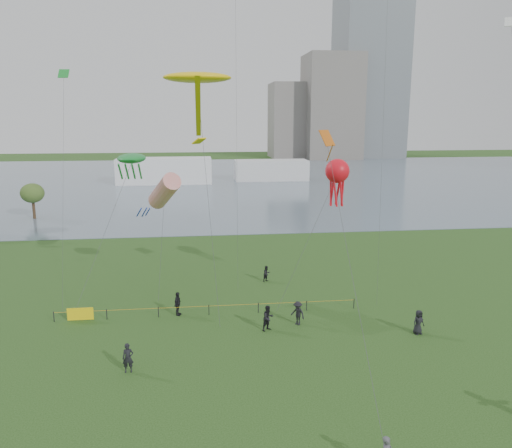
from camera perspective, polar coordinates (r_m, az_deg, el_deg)
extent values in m
plane|color=#1D3E13|center=(29.80, 2.35, -19.44)|extent=(400.00, 400.00, 0.00)
cube|color=slate|center=(126.08, -4.73, 5.05)|extent=(400.00, 120.00, 0.08)
cube|color=slate|center=(193.66, 8.60, 13.07)|extent=(20.00, 20.00, 38.00)
cube|color=slate|center=(196.39, 4.06, 11.70)|extent=(16.00, 18.00, 28.00)
cube|color=white|center=(120.97, -10.39, 6.01)|extent=(22.00, 8.00, 6.00)
cube|color=silver|center=(125.05, 1.75, 6.17)|extent=(18.00, 7.00, 5.00)
cylinder|color=#39291A|center=(84.74, -24.03, 1.37)|extent=(0.44, 0.44, 2.50)
ellipsoid|color=#496628|center=(84.31, -24.20, 3.24)|extent=(3.56, 3.56, 3.00)
cylinder|color=black|center=(42.35, -22.10, -9.78)|extent=(0.07, 0.07, 0.85)
cylinder|color=black|center=(41.45, -16.69, -9.86)|extent=(0.07, 0.07, 0.85)
cylinder|color=black|center=(40.92, -11.09, -9.85)|extent=(0.07, 0.07, 0.85)
cylinder|color=black|center=(40.78, -5.40, -9.74)|extent=(0.07, 0.07, 0.85)
cylinder|color=black|center=(41.04, 0.27, -9.54)|extent=(0.07, 0.07, 0.85)
cylinder|color=black|center=(41.67, 5.81, -9.26)|extent=(0.07, 0.07, 0.85)
cylinder|color=black|center=(42.67, 11.13, -8.91)|extent=(0.07, 0.07, 0.85)
cylinder|color=gold|center=(40.67, -5.41, -9.32)|extent=(24.00, 0.03, 0.03)
cube|color=yellow|center=(41.81, -19.44, -9.67)|extent=(2.00, 0.04, 1.00)
imported|color=black|center=(37.69, 1.40, -10.70)|extent=(1.18, 1.12, 1.93)
imported|color=black|center=(38.78, 4.79, -10.11)|extent=(1.32, 1.36, 1.86)
imported|color=black|center=(40.83, -8.95, -9.00)|extent=(0.81, 1.23, 1.93)
imported|color=black|center=(38.99, 18.07, -10.61)|extent=(1.01, 0.79, 1.83)
imported|color=black|center=(33.03, -14.42, -14.61)|extent=(0.72, 0.50, 1.88)
imported|color=black|center=(48.31, 1.23, -5.70)|extent=(0.96, 0.93, 1.56)
cylinder|color=#3F3F42|center=(38.50, -5.45, 2.68)|extent=(1.29, 5.28, 18.60)
ellipsoid|color=yellow|center=(40.71, -6.74, 16.29)|extent=(5.35, 3.34, 0.84)
cube|color=yellow|center=(36.40, -6.64, 13.01)|extent=(0.36, 6.98, 4.09)
cube|color=yellow|center=(32.63, -6.53, 9.42)|extent=(0.95, 0.95, 0.42)
cylinder|color=#3F3F42|center=(44.32, -10.77, -2.45)|extent=(0.72, 2.85, 9.17)
cylinder|color=red|center=(44.77, -10.44, 3.70)|extent=(3.48, 4.97, 3.67)
cylinder|color=#1931B1|center=(43.97, -12.28, 1.35)|extent=(0.60, 1.13, 0.88)
cylinder|color=#1931B1|center=(44.37, -12.59, 1.44)|extent=(0.60, 1.13, 0.88)
cylinder|color=#1931B1|center=(44.28, -13.18, 1.39)|extent=(0.60, 1.13, 0.88)
cylinder|color=#1931B1|center=(43.82, -13.25, 1.27)|extent=(0.60, 1.13, 0.88)
cylinder|color=#1931B1|center=(43.63, -12.68, 1.25)|extent=(0.60, 1.13, 0.88)
cylinder|color=#3F3F42|center=(43.72, -17.00, -1.06)|extent=(4.38, 6.89, 12.01)
ellipsoid|color=#18842E|center=(45.84, -14.02, 7.30)|extent=(2.46, 4.42, 0.86)
cylinder|color=#18842E|center=(44.46, -15.24, 5.80)|extent=(0.16, 1.79, 1.54)
cylinder|color=#18842E|center=(44.38, -14.54, 5.83)|extent=(0.16, 1.79, 1.54)
cylinder|color=#18842E|center=(44.31, -13.83, 5.85)|extent=(0.16, 1.79, 1.54)
cylinder|color=#18842E|center=(44.25, -13.12, 5.88)|extent=(0.16, 1.79, 1.54)
cylinder|color=#3F3F42|center=(41.18, 5.85, -1.93)|extent=(5.30, 1.97, 11.24)
sphere|color=red|center=(41.77, 9.28, 6.00)|extent=(2.00, 2.00, 2.00)
cylinder|color=red|center=(42.10, 9.86, 3.83)|extent=(0.18, 0.54, 2.60)
cylinder|color=red|center=(42.44, 9.37, 3.92)|extent=(0.49, 0.36, 2.61)
cylinder|color=red|center=(42.31, 8.72, 3.91)|extent=(0.49, 0.36, 2.61)
cylinder|color=red|center=(41.83, 8.54, 3.83)|extent=(0.18, 0.54, 2.60)
cylinder|color=red|center=(41.48, 9.03, 3.74)|extent=(0.49, 0.36, 2.61)
cylinder|color=red|center=(41.62, 9.70, 3.74)|extent=(0.49, 0.36, 2.61)
cylinder|color=#3F3F42|center=(30.31, 10.73, -4.45)|extent=(0.79, 15.62, 14.13)
cube|color=#D05F12|center=(36.71, 8.12, 9.71)|extent=(1.40, 1.40, 1.15)
cylinder|color=#D05F12|center=(35.89, 8.44, 8.04)|extent=(0.08, 1.58, 1.35)
cube|color=#198C2D|center=(48.11, -21.13, 15.75)|extent=(1.04, 1.00, 0.76)
cube|color=white|center=(46.74, 27.12, 19.90)|extent=(0.97, 0.68, 0.76)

